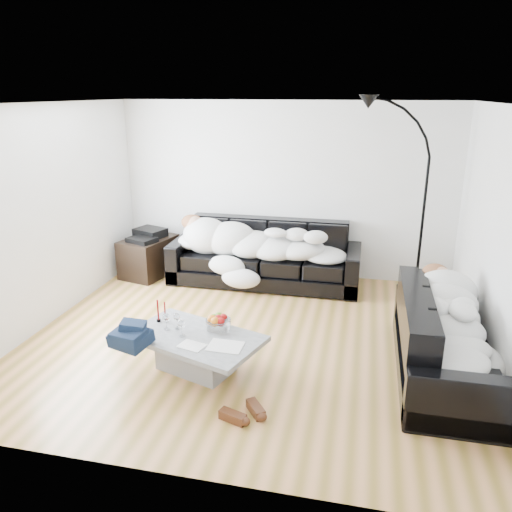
% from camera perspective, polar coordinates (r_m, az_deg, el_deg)
% --- Properties ---
extents(ground, '(5.00, 5.00, 0.00)m').
position_cam_1_polar(ground, '(5.86, -0.65, -9.29)').
color(ground, olive).
rests_on(ground, ground).
extents(wall_back, '(5.00, 0.02, 2.60)m').
position_cam_1_polar(wall_back, '(7.53, 3.27, 7.46)').
color(wall_back, silver).
rests_on(wall_back, ground).
extents(wall_left, '(0.02, 4.50, 2.60)m').
position_cam_1_polar(wall_left, '(6.42, -23.03, 4.10)').
color(wall_left, silver).
rests_on(wall_left, ground).
extents(wall_right, '(0.02, 4.50, 2.60)m').
position_cam_1_polar(wall_right, '(5.41, 26.06, 1.23)').
color(wall_right, silver).
rests_on(wall_right, ground).
extents(ceiling, '(5.00, 5.00, 0.00)m').
position_cam_1_polar(ceiling, '(5.19, -0.76, 17.04)').
color(ceiling, white).
rests_on(ceiling, ground).
extents(sofa_back, '(2.76, 0.96, 0.90)m').
position_cam_1_polar(sofa_back, '(7.31, 0.98, 0.27)').
color(sofa_back, black).
rests_on(sofa_back, ground).
extents(sofa_right, '(0.89, 2.07, 0.84)m').
position_cam_1_polar(sofa_right, '(5.31, 20.94, -8.65)').
color(sofa_right, black).
rests_on(sofa_right, ground).
extents(sleeper_back, '(2.34, 0.81, 0.47)m').
position_cam_1_polar(sleeper_back, '(7.20, 0.91, 1.68)').
color(sleeper_back, white).
rests_on(sleeper_back, sofa_back).
extents(sleeper_right, '(0.75, 1.77, 0.43)m').
position_cam_1_polar(sleeper_right, '(5.21, 21.21, -6.51)').
color(sleeper_right, white).
rests_on(sleeper_right, sofa_right).
extents(teal_cushion, '(0.42, 0.38, 0.20)m').
position_cam_1_polar(teal_cushion, '(5.76, 19.88, -3.10)').
color(teal_cushion, '#0F6C64').
rests_on(teal_cushion, sofa_right).
extents(coffee_table, '(1.50, 1.15, 0.38)m').
position_cam_1_polar(coffee_table, '(5.19, -6.90, -10.90)').
color(coffee_table, '#939699').
rests_on(coffee_table, ground).
extents(fruit_bowl, '(0.31, 0.31, 0.16)m').
position_cam_1_polar(fruit_bowl, '(5.19, -4.33, -7.44)').
color(fruit_bowl, white).
rests_on(fruit_bowl, coffee_table).
extents(wine_glass_a, '(0.07, 0.07, 0.17)m').
position_cam_1_polar(wine_glass_a, '(5.23, -9.02, -7.37)').
color(wine_glass_a, white).
rests_on(wine_glass_a, coffee_table).
extents(wine_glass_b, '(0.09, 0.09, 0.18)m').
position_cam_1_polar(wine_glass_b, '(5.23, -10.22, -7.40)').
color(wine_glass_b, white).
rests_on(wine_glass_b, coffee_table).
extents(wine_glass_c, '(0.09, 0.09, 0.18)m').
position_cam_1_polar(wine_glass_c, '(5.07, -8.49, -8.13)').
color(wine_glass_c, white).
rests_on(wine_glass_c, coffee_table).
extents(candle_left, '(0.06, 0.06, 0.24)m').
position_cam_1_polar(candle_left, '(5.40, -11.14, -6.18)').
color(candle_left, maroon).
rests_on(candle_left, coffee_table).
extents(candle_right, '(0.04, 0.04, 0.22)m').
position_cam_1_polar(candle_right, '(5.40, -10.36, -6.30)').
color(candle_right, maroon).
rests_on(candle_right, coffee_table).
extents(newspaper_a, '(0.34, 0.26, 0.01)m').
position_cam_1_polar(newspaper_a, '(4.87, -3.52, -10.21)').
color(newspaper_a, silver).
rests_on(newspaper_a, coffee_table).
extents(newspaper_b, '(0.29, 0.24, 0.01)m').
position_cam_1_polar(newspaper_b, '(4.91, -7.34, -10.11)').
color(newspaper_b, silver).
rests_on(newspaper_b, coffee_table).
extents(navy_jacket, '(0.39, 0.32, 0.19)m').
position_cam_1_polar(navy_jacket, '(4.95, -13.82, -8.08)').
color(navy_jacket, black).
rests_on(navy_jacket, coffee_table).
extents(shoes, '(0.51, 0.47, 0.09)m').
position_cam_1_polar(shoes, '(4.57, -1.43, -17.45)').
color(shoes, '#472311').
rests_on(shoes, ground).
extents(av_cabinet, '(0.77, 0.96, 0.58)m').
position_cam_1_polar(av_cabinet, '(7.86, -12.12, -0.06)').
color(av_cabinet, black).
rests_on(av_cabinet, ground).
extents(stereo, '(0.53, 0.47, 0.13)m').
position_cam_1_polar(stereo, '(7.76, -12.30, 2.44)').
color(stereo, black).
rests_on(stereo, av_cabinet).
extents(floor_lamp, '(0.89, 0.45, 2.35)m').
position_cam_1_polar(floor_lamp, '(6.98, 18.58, 4.60)').
color(floor_lamp, black).
rests_on(floor_lamp, ground).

